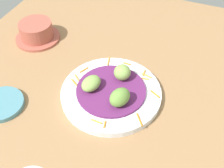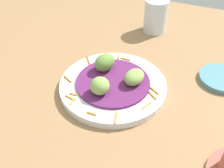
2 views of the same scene
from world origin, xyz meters
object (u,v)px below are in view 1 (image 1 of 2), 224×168
Objects in this scene: main_plate at (111,93)px; side_plate_small at (2,104)px; guac_scoop_center at (122,72)px; terracotta_bowl at (37,32)px; guac_scoop_left at (120,97)px; guac_scoop_right at (91,83)px.

main_plate reaches higher than side_plate_small.
side_plate_small is (-13.26, 24.06, -0.28)cm from main_plate.
guac_scoop_center is (4.84, -1.16, 3.55)cm from main_plate.
terracotta_bowl reaches higher than side_plate_small.
guac_scoop_left reaches higher than guac_scoop_center.
terracotta_bowl is at bearing 74.33° from guac_scoop_center.
guac_scoop_right is 0.40× the size of terracotta_bowl.
terracotta_bowl is at bearing 59.67° from guac_scoop_right.
side_plate_small is at bearing 125.66° from guac_scoop_center.
main_plate is 27.47cm from side_plate_small.
guac_scoop_right is 30.13cm from terracotta_bowl.
main_plate is 1.84× the size of terracotta_bowl.
guac_scoop_right reaches higher than side_plate_small.
side_plate_small is at bearing 121.54° from guac_scoop_right.
guac_scoop_left is 1.00× the size of guac_scoop_right.
guac_scoop_left is at bearing -70.44° from side_plate_small.
guac_scoop_left is at bearing -116.61° from terracotta_bowl.
guac_scoop_left is 29.63cm from side_plate_small.
guac_scoop_center is at bearing -105.67° from terracotta_bowl.
main_plate is 6.11cm from guac_scoop_center.
guac_scoop_right is at bearing -120.33° from terracotta_bowl.
guac_scoop_right is (-6.25, 5.93, -0.37)cm from guac_scoop_center.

